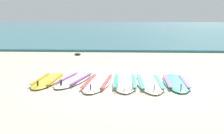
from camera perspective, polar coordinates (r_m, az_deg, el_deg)
ground_plane at (r=7.64m, az=2.70°, el=-3.06°), size 80.00×80.00×0.00m
sea at (r=44.27m, az=3.50°, el=6.83°), size 80.00×60.00×0.10m
surfboard_0 at (r=8.13m, az=-10.86°, el=-2.22°), size 0.56×2.09×0.18m
surfboard_1 at (r=8.08m, az=-6.46°, el=-2.18°), size 0.89×2.17×0.18m
surfboard_2 at (r=7.73m, az=-2.44°, el=-2.64°), size 0.71×2.33×0.18m
surfboard_3 at (r=7.78m, az=2.18°, el=-2.57°), size 0.65×2.35×0.18m
surfboard_4 at (r=7.74m, az=6.43°, el=-2.68°), size 0.70×2.36×0.18m
surfboard_5 at (r=7.88m, az=10.79°, el=-2.57°), size 0.56×2.21×0.18m
seaweed_clump_near_shoreline at (r=13.31m, az=-5.89°, el=2.19°), size 0.26×0.21×0.09m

